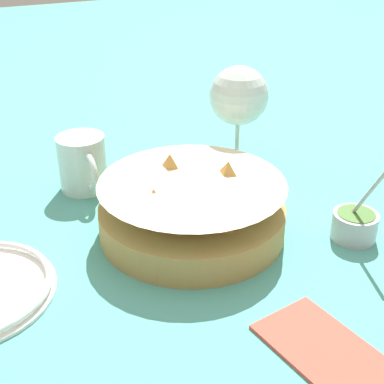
% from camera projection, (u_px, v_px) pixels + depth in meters
% --- Properties ---
extents(ground_plane, '(4.00, 4.00, 0.00)m').
position_uv_depth(ground_plane, '(211.00, 235.00, 0.73)').
color(ground_plane, teal).
extents(food_basket, '(0.25, 0.25, 0.10)m').
position_uv_depth(food_basket, '(192.00, 210.00, 0.72)').
color(food_basket, '#B2894C').
rests_on(food_basket, ground_plane).
extents(sauce_cup, '(0.07, 0.06, 0.12)m').
position_uv_depth(sauce_cup, '(355.00, 224.00, 0.71)').
color(sauce_cup, '#B7B7BC').
rests_on(sauce_cup, ground_plane).
extents(wine_glass, '(0.09, 0.09, 0.18)m').
position_uv_depth(wine_glass, '(239.00, 99.00, 0.84)').
color(wine_glass, silver).
rests_on(wine_glass, ground_plane).
extents(beer_mug, '(0.11, 0.07, 0.09)m').
position_uv_depth(beer_mug, '(83.00, 165.00, 0.83)').
color(beer_mug, silver).
rests_on(beer_mug, ground_plane).
extents(napkin, '(0.15, 0.10, 0.01)m').
position_uv_depth(napkin, '(325.00, 349.00, 0.54)').
color(napkin, '#DB4C3D').
rests_on(napkin, ground_plane).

